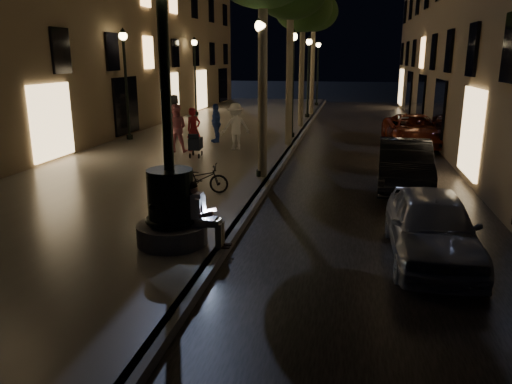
% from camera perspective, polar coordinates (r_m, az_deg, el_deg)
% --- Properties ---
extents(ground, '(120.00, 120.00, 0.00)m').
position_cam_1_polar(ground, '(22.32, 4.53, 5.37)').
color(ground, black).
rests_on(ground, ground).
extents(cobble_lane, '(6.00, 45.00, 0.02)m').
position_cam_1_polar(cobble_lane, '(22.20, 12.28, 5.04)').
color(cobble_lane, black).
rests_on(cobble_lane, ground).
extents(promenade, '(8.00, 45.00, 0.20)m').
position_cam_1_polar(promenade, '(23.08, -5.43, 5.92)').
color(promenade, slate).
rests_on(promenade, ground).
extents(curb_strip, '(0.25, 45.00, 0.20)m').
position_cam_1_polar(curb_strip, '(22.30, 4.54, 5.62)').
color(curb_strip, '#59595B').
rests_on(curb_strip, ground).
extents(fountain_lamppost, '(1.40, 1.40, 5.21)m').
position_cam_1_polar(fountain_lamppost, '(9.84, -9.75, -0.23)').
color(fountain_lamppost, '#59595B').
rests_on(fountain_lamppost, promenade).
extents(seated_man_laptop, '(0.91, 0.31, 1.28)m').
position_cam_1_polar(seated_man_laptop, '(9.73, -6.29, -2.27)').
color(seated_man_laptop, tan).
rests_on(seated_man_laptop, promenade).
extents(tree_third, '(3.00, 3.00, 7.20)m').
position_cam_1_polar(tree_third, '(27.10, 5.41, 20.10)').
color(tree_third, '#6B604C').
rests_on(tree_third, promenade).
extents(tree_far, '(3.00, 3.00, 7.50)m').
position_cam_1_polar(tree_far, '(33.07, 6.65, 19.68)').
color(tree_far, '#6B604C').
rests_on(tree_far, promenade).
extents(lamp_curb_a, '(0.36, 0.36, 4.81)m').
position_cam_1_polar(lamp_curb_a, '(15.12, 0.58, 13.09)').
color(lamp_curb_a, black).
rests_on(lamp_curb_a, promenade).
extents(lamp_curb_b, '(0.36, 0.36, 4.81)m').
position_cam_1_polar(lamp_curb_b, '(23.03, 4.23, 13.77)').
color(lamp_curb_b, black).
rests_on(lamp_curb_b, promenade).
extents(lamp_curb_c, '(0.36, 0.36, 4.81)m').
position_cam_1_polar(lamp_curb_c, '(30.99, 6.02, 14.09)').
color(lamp_curb_c, black).
rests_on(lamp_curb_c, promenade).
extents(lamp_curb_d, '(0.36, 0.36, 4.81)m').
position_cam_1_polar(lamp_curb_d, '(38.96, 7.08, 14.27)').
color(lamp_curb_d, black).
rests_on(lamp_curb_d, promenade).
extents(lamp_left_b, '(0.36, 0.36, 4.81)m').
position_cam_1_polar(lamp_left_b, '(23.05, -14.72, 13.33)').
color(lamp_left_b, black).
rests_on(lamp_left_b, promenade).
extents(lamp_left_c, '(0.36, 0.36, 4.81)m').
position_cam_1_polar(lamp_left_c, '(32.39, -6.99, 14.10)').
color(lamp_left_c, black).
rests_on(lamp_left_c, promenade).
extents(stroller, '(0.48, 0.99, 1.00)m').
position_cam_1_polar(stroller, '(18.56, -6.92, 5.50)').
color(stroller, black).
rests_on(stroller, promenade).
extents(car_front, '(1.60, 3.91, 1.33)m').
position_cam_1_polar(car_front, '(10.12, 19.45, -3.70)').
color(car_front, '#B3B4BB').
rests_on(car_front, ground).
extents(car_second, '(1.70, 4.33, 1.40)m').
position_cam_1_polar(car_second, '(15.41, 16.61, 2.99)').
color(car_second, black).
rests_on(car_second, ground).
extents(car_third, '(2.58, 4.96, 1.34)m').
position_cam_1_polar(car_third, '(23.19, 17.53, 6.76)').
color(car_third, maroon).
rests_on(car_third, ground).
extents(pedestrian_red, '(0.71, 0.73, 1.68)m').
position_cam_1_polar(pedestrian_red, '(19.84, -7.13, 7.11)').
color(pedestrian_red, red).
rests_on(pedestrian_red, promenade).
extents(pedestrian_pink, '(1.02, 0.86, 1.85)m').
position_cam_1_polar(pedestrian_pink, '(19.66, -9.15, 7.21)').
color(pedestrian_pink, '#C16674').
rests_on(pedestrian_pink, promenade).
extents(pedestrian_white, '(1.37, 1.18, 1.83)m').
position_cam_1_polar(pedestrian_white, '(20.00, -2.35, 7.50)').
color(pedestrian_white, white).
rests_on(pedestrian_white, promenade).
extents(pedestrian_blue, '(0.88, 1.03, 1.66)m').
position_cam_1_polar(pedestrian_blue, '(21.80, -4.60, 7.87)').
color(pedestrian_blue, '#294398').
rests_on(pedestrian_blue, promenade).
extents(pedestrian_dark, '(0.58, 0.87, 1.75)m').
position_cam_1_polar(pedestrian_dark, '(26.08, -9.31, 9.02)').
color(pedestrian_dark, '#343339').
rests_on(pedestrian_dark, promenade).
extents(bicycle, '(1.56, 0.65, 0.80)m').
position_cam_1_polar(bicycle, '(13.64, -6.35, 1.57)').
color(bicycle, black).
rests_on(bicycle, promenade).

